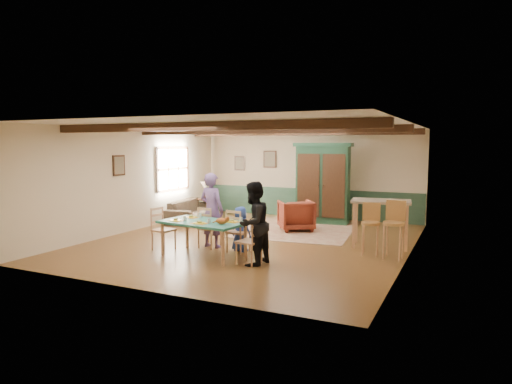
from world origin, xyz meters
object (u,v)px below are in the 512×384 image
at_px(armchair, 296,215).
at_px(bar_stool_right, 394,230).
at_px(dining_chair_end_left, 163,229).
at_px(dining_chair_end_right, 249,240).
at_px(end_table, 205,207).
at_px(bar_stool_left, 371,229).
at_px(sofa, 192,210).
at_px(table_lamp, 205,190).
at_px(dining_chair_far_left, 210,227).
at_px(person_man, 212,210).
at_px(dining_table, 204,239).
at_px(armoire, 323,183).
at_px(person_woman, 253,223).
at_px(dining_chair_far_right, 238,231).
at_px(counter_table, 380,224).
at_px(cat, 221,220).
at_px(person_child, 240,229).

bearing_deg(armchair, bar_stool_right, 109.82).
bearing_deg(dining_chair_end_left, dining_chair_end_right, -90.00).
bearing_deg(end_table, bar_stool_left, -26.57).
xyz_separation_m(sofa, table_lamp, (-0.04, 0.82, 0.53)).
distance_m(dining_chair_end_left, table_lamp, 4.62).
height_order(dining_chair_far_left, dining_chair_end_right, same).
relative_size(person_man, bar_stool_right, 1.42).
bearing_deg(dining_table, dining_chair_far_left, 111.90).
xyz_separation_m(armoire, sofa, (-3.68, -1.26, -0.85)).
height_order(person_woman, armchair, person_woman).
bearing_deg(dining_chair_end_left, armoire, -16.89).
bearing_deg(dining_chair_end_left, person_man, -43.15).
height_order(person_man, end_table, person_man).
bearing_deg(dining_table, armchair, 78.25).
relative_size(dining_chair_far_left, armoire, 0.39).
bearing_deg(person_woman, person_man, -115.87).
bearing_deg(dining_chair_far_right, person_woman, 139.73).
bearing_deg(dining_chair_end_left, person_woman, -90.00).
xyz_separation_m(dining_chair_far_right, person_woman, (0.73, -0.79, 0.34)).
relative_size(person_woman, armoire, 0.69).
height_order(armoire, armchair, armoire).
bearing_deg(table_lamp, bar_stool_left, -26.57).
height_order(armoire, counter_table, armoire).
distance_m(dining_chair_end_left, armchair, 3.80).
bearing_deg(dining_chair_far_right, cat, 100.37).
distance_m(end_table, counter_table, 6.16).
bearing_deg(end_table, table_lamp, 0.00).
height_order(dining_chair_far_left, end_table, dining_chair_far_left).
distance_m(dining_chair_end_right, person_child, 1.06).
bearing_deg(cat, end_table, 131.96).
bearing_deg(dining_chair_far_left, end_table, -50.02).
relative_size(dining_table, sofa, 0.83).
relative_size(dining_chair_far_left, person_woman, 0.58).
bearing_deg(bar_stool_left, dining_chair_far_right, -167.58).
bearing_deg(dining_chair_far_right, dining_table, 60.95).
bearing_deg(dining_chair_end_left, dining_table, -90.00).
relative_size(dining_chair_far_left, dining_chair_end_right, 1.00).
xyz_separation_m(dining_chair_far_left, dining_chair_end_right, (1.39, -0.87, 0.00)).
distance_m(dining_chair_far_right, armchair, 2.84).
relative_size(dining_chair_end_left, person_woman, 0.58).
distance_m(dining_chair_end_left, person_child, 1.68).
relative_size(dining_chair_far_left, counter_table, 0.72).
relative_size(dining_table, counter_table, 1.37).
xyz_separation_m(dining_table, person_man, (-0.29, 0.81, 0.47)).
relative_size(person_child, sofa, 0.46).
bearing_deg(person_woman, counter_table, 150.23).
bearing_deg(dining_chair_end_right, sofa, -127.94).
bearing_deg(bar_stool_right, end_table, 156.75).
relative_size(dining_chair_far_right, end_table, 1.59).
distance_m(sofa, table_lamp, 0.98).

